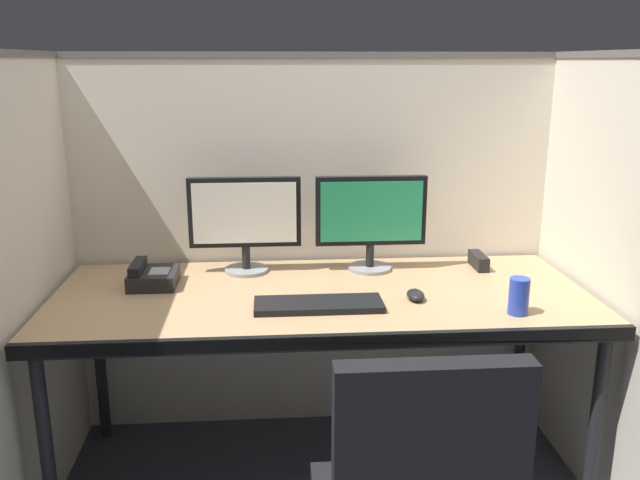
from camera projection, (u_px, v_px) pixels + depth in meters
cubicle_partition_rear at (313, 246)px, 2.79m from camera, size 2.21×0.06×1.57m
cubicle_partition_left at (23, 296)px, 2.19m from camera, size 0.06×1.41×1.57m
cubicle_partition_right at (605, 281)px, 2.33m from camera, size 0.06×1.41×1.57m
desk at (321, 306)px, 2.37m from camera, size 1.90×0.80×0.74m
monitor_left at (245, 218)px, 2.55m from camera, size 0.43×0.17×0.37m
monitor_right at (371, 217)px, 2.57m from camera, size 0.43×0.17×0.37m
keyboard_main at (318, 305)px, 2.22m from camera, size 0.43×0.15×0.02m
computer_mouse at (415, 295)px, 2.29m from camera, size 0.06×0.10×0.04m
desk_phone at (152, 277)px, 2.43m from camera, size 0.17×0.19×0.09m
red_stapler at (479, 261)px, 2.65m from camera, size 0.04×0.15×0.06m
soda_can at (519, 296)px, 2.15m from camera, size 0.07×0.07×0.12m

